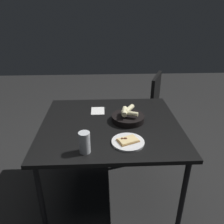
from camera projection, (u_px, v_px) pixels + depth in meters
ground at (111, 191)px, 2.17m from camera, size 8.00×8.00×0.00m
dining_table at (110, 129)px, 1.87m from camera, size 1.03×1.14×0.75m
pizza_plate at (128, 142)px, 1.58m from camera, size 0.23×0.23×0.04m
bread_basket at (128, 117)px, 1.87m from camera, size 0.27×0.27×0.12m
beer_glass at (85, 143)px, 1.46m from camera, size 0.08×0.08×0.15m
napkin at (98, 111)px, 2.06m from camera, size 0.16×0.12×0.00m
chair_near at (145, 106)px, 2.70m from camera, size 0.58×0.58×0.92m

